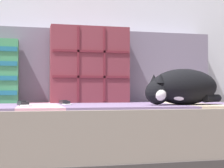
% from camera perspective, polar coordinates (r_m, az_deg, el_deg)
% --- Properties ---
extents(couch, '(1.82, 0.88, 0.40)m').
position_cam_1_polar(couch, '(1.76, -5.81, -10.01)').
color(couch, '#3D3838').
rests_on(couch, ground_plane).
extents(sofa_backrest, '(1.78, 0.14, 0.43)m').
position_cam_1_polar(sofa_backrest, '(2.11, -7.06, 2.95)').
color(sofa_backrest, slate).
rests_on(sofa_backrest, couch).
extents(throw_pillow_quilted, '(0.45, 0.14, 0.43)m').
position_cam_1_polar(throw_pillow_quilted, '(1.98, -3.76, 3.18)').
color(throw_pillow_quilted, brown).
rests_on(throw_pillow_quilted, couch).
extents(sleeping_cat, '(0.42, 0.24, 0.17)m').
position_cam_1_polar(sleeping_cat, '(1.66, 11.45, -0.61)').
color(sleeping_cat, black).
rests_on(sleeping_cat, couch).
extents(game_remote_near, '(0.07, 0.19, 0.02)m').
position_cam_1_polar(game_remote_near, '(1.61, -14.56, -3.15)').
color(game_remote_near, black).
rests_on(game_remote_near, couch).
extents(game_remote_far, '(0.05, 0.20, 0.02)m').
position_cam_1_polar(game_remote_far, '(1.71, -7.86, -3.06)').
color(game_remote_far, black).
rests_on(game_remote_far, couch).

